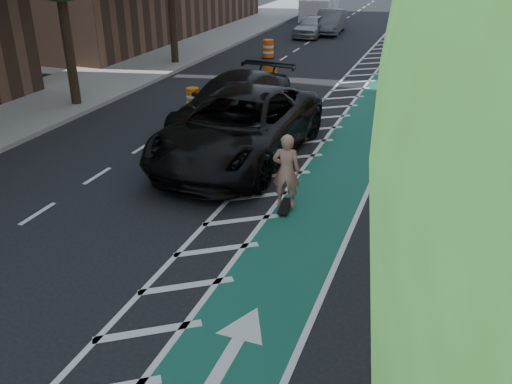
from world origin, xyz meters
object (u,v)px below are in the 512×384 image
at_px(suv_near, 239,126).
at_px(barrel_a, 193,99).
at_px(suv_far, 233,103).
at_px(skateboarder, 286,171).

distance_m(suv_near, barrel_a, 5.35).
height_order(suv_far, barrel_a, suv_far).
height_order(skateboarder, barrel_a, skateboarder).
bearing_deg(barrel_a, skateboarder, -49.06).
height_order(skateboarder, suv_far, skateboarder).
xyz_separation_m(skateboarder, barrel_a, (-5.82, 6.71, -0.63)).
bearing_deg(suv_far, skateboarder, -50.94).
height_order(suv_near, barrel_a, suv_near).
distance_m(suv_far, barrel_a, 2.79).
xyz_separation_m(suv_far, barrel_a, (-2.30, 1.50, -0.49)).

